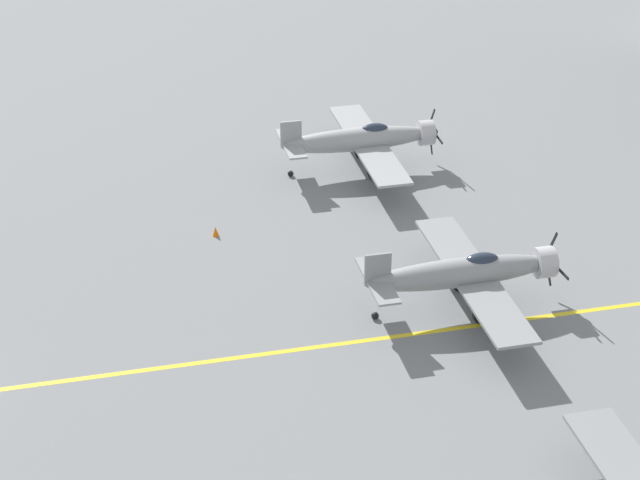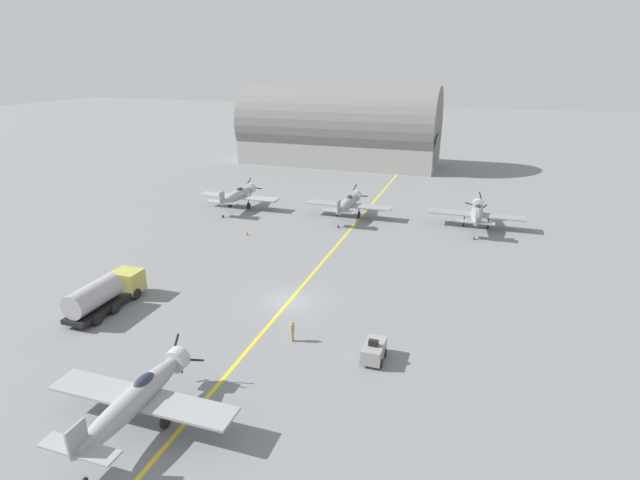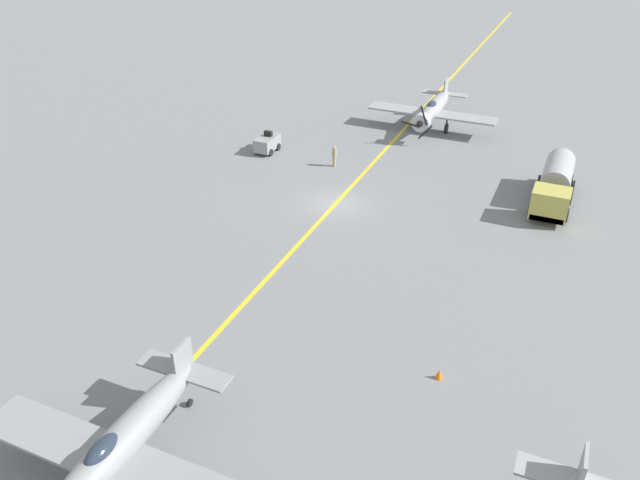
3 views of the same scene
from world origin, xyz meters
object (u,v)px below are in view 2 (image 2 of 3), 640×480
(ground_crew_walking, at_px, (292,330))
(fuel_tanker, at_px, (105,293))
(airplane_far_right, at_px, (477,213))
(airplane_near_center, at_px, (137,398))
(airplane_far_center, at_px, (348,204))
(hangar, at_px, (339,131))
(traffic_cone, at_px, (247,233))
(airplane_far_left, at_px, (238,195))
(tow_tractor, at_px, (374,351))

(ground_crew_walking, bearing_deg, fuel_tanker, -179.40)
(airplane_far_right, distance_m, ground_crew_walking, 35.33)
(airplane_near_center, distance_m, ground_crew_walking, 12.82)
(airplane_far_center, xyz_separation_m, fuel_tanker, (-12.88, -32.37, -0.50))
(ground_crew_walking, xyz_separation_m, hangar, (-16.27, 68.44, 5.79))
(airplane_far_right, xyz_separation_m, traffic_cone, (-26.88, -11.77, -1.74))
(airplane_near_center, bearing_deg, airplane_far_left, 123.92)
(airplane_far_right, height_order, hangar, hangar)
(airplane_far_center, height_order, ground_crew_walking, airplane_far_center)
(airplane_far_right, relative_size, hangar, 0.30)
(airplane_far_left, bearing_deg, ground_crew_walking, -49.33)
(airplane_far_left, height_order, tow_tractor, airplane_far_left)
(fuel_tanker, bearing_deg, ground_crew_walking, 0.60)
(airplane_far_left, distance_m, traffic_cone, 12.07)
(airplane_near_center, relative_size, hangar, 0.30)
(airplane_far_right, height_order, fuel_tanker, airplane_far_right)
(airplane_far_right, xyz_separation_m, airplane_near_center, (-17.62, -44.73, 0.00))
(fuel_tanker, relative_size, tow_tractor, 3.08)
(traffic_cone, bearing_deg, airplane_far_center, 47.64)
(airplane_far_left, relative_size, fuel_tanker, 1.50)
(tow_tractor, xyz_separation_m, ground_crew_walking, (-6.56, 0.56, 0.16))
(traffic_cone, bearing_deg, airplane_far_left, 122.22)
(tow_tractor, distance_m, ground_crew_walking, 6.59)
(airplane_far_right, bearing_deg, fuel_tanker, -136.71)
(fuel_tanker, bearing_deg, traffic_cone, 82.26)
(airplane_far_right, relative_size, ground_crew_walking, 6.92)
(airplane_near_center, distance_m, tow_tractor, 16.19)
(airplane_far_center, distance_m, tow_tractor, 34.57)
(fuel_tanker, distance_m, ground_crew_walking, 17.30)
(tow_tractor, relative_size, traffic_cone, 4.73)
(airplane_near_center, xyz_separation_m, tow_tractor, (11.68, 11.14, -1.22))
(fuel_tanker, bearing_deg, airplane_far_left, 96.25)
(tow_tractor, bearing_deg, ground_crew_walking, 175.09)
(tow_tractor, distance_m, traffic_cone, 30.25)
(airplane_far_center, xyz_separation_m, airplane_far_left, (-16.34, -0.82, 0.00))
(hangar, bearing_deg, tow_tractor, -71.69)
(traffic_cone, bearing_deg, airplane_near_center, -74.32)
(airplane_near_center, relative_size, tow_tractor, 4.62)
(fuel_tanker, bearing_deg, tow_tractor, -0.92)
(fuel_tanker, xyz_separation_m, tow_tractor, (23.85, -0.38, -0.72))
(traffic_cone, height_order, hangar, hangar)
(airplane_far_right, height_order, traffic_cone, airplane_far_right)
(airplane_far_left, distance_m, airplane_far_right, 33.29)
(airplane_near_center, xyz_separation_m, ground_crew_walking, (5.12, 11.70, -1.07))
(airplane_far_left, bearing_deg, hangar, 90.30)
(ground_crew_walking, bearing_deg, hangar, 103.37)
(airplane_near_center, bearing_deg, airplane_far_center, 103.06)
(airplane_far_left, distance_m, tow_tractor, 42.04)
(airplane_far_center, distance_m, fuel_tanker, 34.84)
(airplane_far_left, relative_size, traffic_cone, 21.82)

